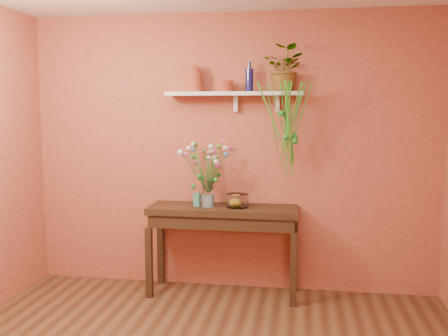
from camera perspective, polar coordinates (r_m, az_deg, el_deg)
The scene contains 13 objects.
room at distance 2.96m, azimuth -4.67°, elevation -1.54°, with size 4.04×4.04×2.70m.
sideboard at distance 4.77m, azimuth -0.11°, elevation -5.90°, with size 1.41×0.45×0.86m.
wall_shelf at distance 4.77m, azimuth 1.34°, elevation 8.41°, with size 1.30×0.24×0.19m.
terracotta_jug at distance 4.83m, azimuth -3.42°, elevation 10.10°, with size 0.20×0.20×0.26m.
terracotta_pot at distance 4.75m, azimuth 0.02°, elevation 9.31°, with size 0.17×0.17×0.10m, color #B23F28.
blue_bottle at distance 4.77m, azimuth 2.91°, elevation 10.01°, with size 0.10×0.10×0.27m.
spider_plant at distance 4.76m, azimuth 7.04°, elevation 11.19°, with size 0.38×0.33×0.42m, color #227E23.
plant_fronds at distance 4.58m, azimuth 7.30°, elevation 4.91°, with size 0.50×0.39×0.91m.
glass_vase at distance 4.75m, azimuth -1.80°, elevation -3.16°, with size 0.12×0.12×0.25m.
bouquet at distance 4.70m, azimuth -2.03°, elevation 0.88°, with size 0.45×0.49×0.50m.
glass_bowl at distance 4.72m, azimuth 1.52°, elevation -3.78°, with size 0.21×0.21×0.13m.
lemon at distance 4.73m, azimuth 1.38°, elevation -3.89°, with size 0.08×0.08×0.08m, color gold.
carton at distance 4.78m, azimuth -3.08°, elevation -3.62°, with size 0.06×0.05×0.12m, color teal.
Camera 1 is at (0.69, -2.85, 1.77)m, focal length 40.09 mm.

